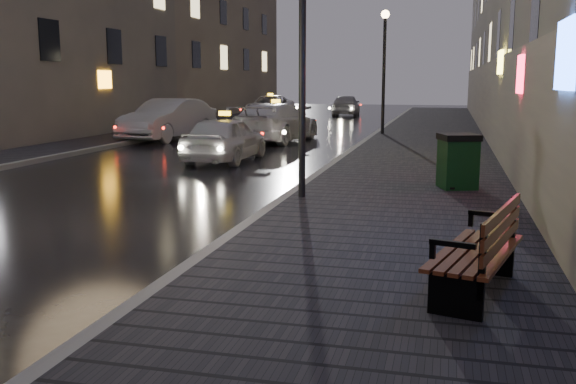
# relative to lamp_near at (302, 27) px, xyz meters

# --- Properties ---
(ground) EXTENTS (120.00, 120.00, 0.00)m
(ground) POSITION_rel_lamp_near_xyz_m (-1.85, -6.00, -3.49)
(ground) COLOR black
(ground) RESTS_ON ground
(sidewalk) EXTENTS (4.60, 58.00, 0.15)m
(sidewalk) POSITION_rel_lamp_near_xyz_m (2.05, 15.00, -3.41)
(sidewalk) COLOR black
(sidewalk) RESTS_ON ground
(curb) EXTENTS (0.20, 58.00, 0.15)m
(curb) POSITION_rel_lamp_near_xyz_m (-0.35, 15.00, -3.41)
(curb) COLOR slate
(curb) RESTS_ON ground
(sidewalk_far) EXTENTS (2.40, 58.00, 0.15)m
(sidewalk_far) POSITION_rel_lamp_near_xyz_m (-10.55, 15.00, -3.41)
(sidewalk_far) COLOR black
(sidewalk_far) RESTS_ON ground
(curb_far) EXTENTS (0.20, 58.00, 0.15)m
(curb_far) POSITION_rel_lamp_near_xyz_m (-9.25, 15.00, -3.41)
(curb_far) COLOR slate
(curb_far) RESTS_ON ground
(building_far_c) EXTENTS (6.00, 22.00, 11.00)m
(building_far_c) POSITION_rel_lamp_near_xyz_m (-15.35, 33.00, 2.01)
(building_far_c) COLOR #6B6051
(building_far_c) RESTS_ON ground
(lamp_near) EXTENTS (0.36, 0.36, 5.28)m
(lamp_near) POSITION_rel_lamp_near_xyz_m (0.00, 0.00, 0.00)
(lamp_near) COLOR black
(lamp_near) RESTS_ON sidewalk
(lamp_far) EXTENTS (0.36, 0.36, 5.28)m
(lamp_far) POSITION_rel_lamp_near_xyz_m (0.00, 16.00, 0.00)
(lamp_far) COLOR black
(lamp_far) RESTS_ON sidewalk
(bench) EXTENTS (1.15, 2.07, 1.00)m
(bench) POSITION_rel_lamp_near_xyz_m (3.25, -5.38, -2.84)
(bench) COLOR black
(bench) RESTS_ON sidewalk
(trash_bin) EXTENTS (0.98, 0.98, 1.18)m
(trash_bin) POSITION_rel_lamp_near_xyz_m (3.06, 1.84, -2.74)
(trash_bin) COLOR black
(trash_bin) RESTS_ON sidewalk
(taxi_near) EXTENTS (1.69, 4.14, 1.41)m
(taxi_near) POSITION_rel_lamp_near_xyz_m (-3.82, 6.16, -2.79)
(taxi_near) COLOR silver
(taxi_near) RESTS_ON ground
(car_left_mid) EXTENTS (2.51, 5.38, 1.71)m
(car_left_mid) POSITION_rel_lamp_near_xyz_m (-8.58, 12.48, -2.64)
(car_left_mid) COLOR #A9A9B1
(car_left_mid) RESTS_ON ground
(taxi_mid) EXTENTS (2.79, 5.61, 1.57)m
(taxi_mid) POSITION_rel_lamp_near_xyz_m (-3.99, 12.77, -2.70)
(taxi_mid) COLOR silver
(taxi_mid) RESTS_ON ground
(taxi_far) EXTENTS (2.84, 5.56, 1.50)m
(taxi_far) POSITION_rel_lamp_near_xyz_m (-8.41, 27.74, -2.74)
(taxi_far) COLOR silver
(taxi_far) RESTS_ON ground
(car_far) EXTENTS (2.12, 4.54, 1.50)m
(car_far) POSITION_rel_lamp_near_xyz_m (-4.19, 32.27, -2.74)
(car_far) COLOR gray
(car_far) RESTS_ON ground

